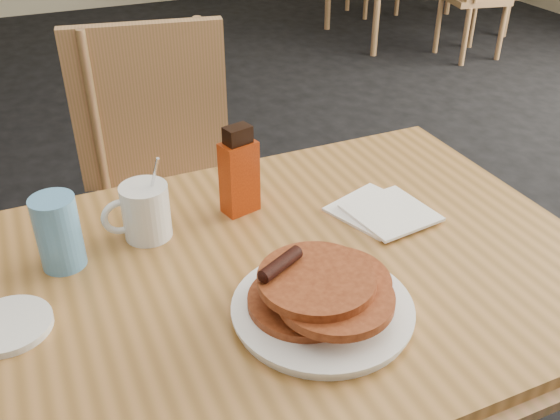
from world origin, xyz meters
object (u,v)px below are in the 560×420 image
(pancake_plate, at_px, (322,299))
(coffee_mug, at_px, (144,211))
(blue_tumbler, at_px, (58,232))
(chair_main_far, at_px, (164,169))
(syrup_bottle, at_px, (239,173))
(main_table, at_px, (265,289))

(pancake_plate, height_order, coffee_mug, coffee_mug)
(pancake_plate, distance_m, blue_tumbler, 0.47)
(chair_main_far, height_order, blue_tumbler, chair_main_far)
(chair_main_far, relative_size, syrup_bottle, 5.27)
(pancake_plate, relative_size, syrup_bottle, 1.58)
(main_table, xyz_separation_m, syrup_bottle, (0.03, 0.20, 0.13))
(syrup_bottle, xyz_separation_m, blue_tumbler, (-0.35, -0.05, -0.02))
(chair_main_far, bearing_deg, syrup_bottle, -77.18)
(chair_main_far, relative_size, coffee_mug, 5.79)
(pancake_plate, height_order, syrup_bottle, syrup_bottle)
(main_table, height_order, blue_tumbler, blue_tumbler)
(coffee_mug, xyz_separation_m, syrup_bottle, (0.19, 0.01, 0.03))
(pancake_plate, xyz_separation_m, coffee_mug, (-0.20, 0.33, 0.02))
(syrup_bottle, distance_m, blue_tumbler, 0.35)
(chair_main_far, relative_size, blue_tumbler, 7.14)
(coffee_mug, distance_m, syrup_bottle, 0.20)
(syrup_bottle, relative_size, blue_tumbler, 1.35)
(main_table, relative_size, pancake_plate, 4.28)
(chair_main_far, bearing_deg, coffee_mug, -96.18)
(main_table, bearing_deg, pancake_plate, -74.52)
(chair_main_far, xyz_separation_m, coffee_mug, (-0.16, -0.57, 0.23))
(chair_main_far, relative_size, pancake_plate, 3.33)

